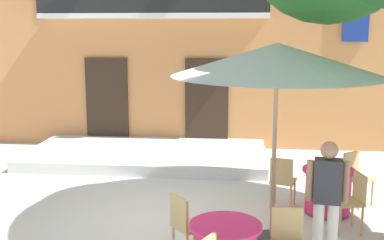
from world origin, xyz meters
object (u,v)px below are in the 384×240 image
cafe_chair_middle_0 (186,223)px  pedestrian_by_tree (327,197)px  cafe_chair_near_tree_0 (352,198)px  cafe_umbrella (277,60)px  cafe_table_near_tree (328,191)px  cafe_chair_near_tree_2 (282,179)px  cafe_chair_near_tree_1 (355,174)px

cafe_chair_middle_0 → pedestrian_by_tree: bearing=0.5°
cafe_chair_near_tree_0 → cafe_umbrella: (-1.22, -0.47, 2.08)m
cafe_table_near_tree → cafe_chair_near_tree_2: 0.77m
cafe_chair_near_tree_1 → pedestrian_by_tree: (-0.91, -2.42, 0.41)m
cafe_table_near_tree → cafe_chair_middle_0: 2.88m
cafe_chair_near_tree_0 → cafe_umbrella: bearing=-159.0°
cafe_table_near_tree → cafe_chair_middle_0: size_ratio=0.95×
cafe_table_near_tree → pedestrian_by_tree: bearing=-100.9°
cafe_chair_near_tree_1 → cafe_chair_near_tree_2: (-1.29, -0.38, 0.00)m
cafe_chair_near_tree_0 → cafe_chair_middle_0: (-2.38, -1.20, 0.00)m
cafe_table_near_tree → cafe_chair_near_tree_1: 0.77m
cafe_umbrella → pedestrian_by_tree: bearing=-48.9°
cafe_chair_near_tree_2 → cafe_umbrella: size_ratio=0.31×
cafe_chair_near_tree_2 → cafe_table_near_tree: bearing=-10.6°
cafe_table_near_tree → cafe_chair_near_tree_0: 0.77m
cafe_chair_middle_0 → pedestrian_by_tree: pedestrian_by_tree is taller
cafe_chair_near_tree_0 → cafe_chair_near_tree_2: bearing=138.5°
cafe_table_near_tree → cafe_umbrella: 2.70m
cafe_chair_middle_0 → cafe_chair_near_tree_2: bearing=55.5°
cafe_umbrella → cafe_table_near_tree: bearing=50.1°
cafe_chair_near_tree_0 → cafe_chair_near_tree_1: size_ratio=1.00×
cafe_chair_near_tree_0 → pedestrian_by_tree: 1.39m
cafe_table_near_tree → cafe_chair_near_tree_1: cafe_chair_near_tree_1 is taller
pedestrian_by_tree → cafe_chair_middle_0: bearing=-179.5°
cafe_table_near_tree → cafe_chair_near_tree_2: cafe_chair_near_tree_2 is taller
cafe_table_near_tree → cafe_chair_near_tree_0: cafe_chair_near_tree_0 is taller
cafe_table_near_tree → cafe_umbrella: bearing=-129.9°
cafe_chair_near_tree_0 → cafe_chair_middle_0: size_ratio=1.00×
pedestrian_by_tree → cafe_chair_near_tree_1: bearing=69.3°
cafe_chair_near_tree_2 → cafe_chair_near_tree_0: bearing=-41.5°
cafe_chair_near_tree_2 → cafe_umbrella: 2.48m
cafe_chair_near_tree_1 → pedestrian_by_tree: pedestrian_by_tree is taller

